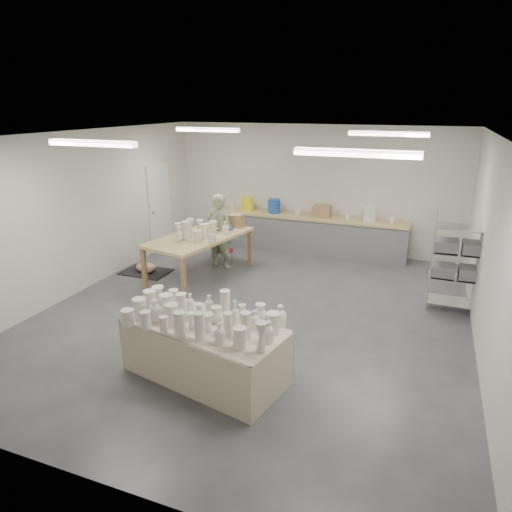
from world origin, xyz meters
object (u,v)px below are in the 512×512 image
at_px(work_table, 203,235).
at_px(potter, 220,231).
at_px(drying_table, 205,347).
at_px(red_stool, 225,251).

xyz_separation_m(work_table, potter, (0.13, 0.54, -0.05)).
height_order(drying_table, work_table, work_table).
xyz_separation_m(work_table, red_stool, (0.13, 0.81, -0.57)).
bearing_deg(work_table, drying_table, -50.37).
bearing_deg(work_table, red_stool, 93.00).
bearing_deg(potter, drying_table, 113.62).
bearing_deg(drying_table, work_table, 129.92).
relative_size(work_table, potter, 1.53).
height_order(drying_table, potter, potter).
relative_size(drying_table, red_stool, 5.80).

